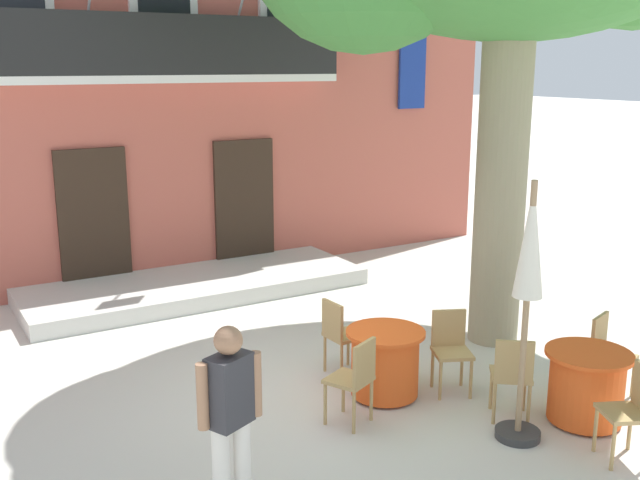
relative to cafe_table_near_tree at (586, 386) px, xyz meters
The scene contains 13 objects.
ground_plane 2.98m from the cafe_table_near_tree, 136.21° to the left, with size 120.00×120.00×0.00m, color beige.
building_facade 9.81m from the cafe_table_near_tree, 101.38° to the left, with size 13.00×5.09×7.50m.
entrance_step_platform 6.38m from the cafe_table_near_tree, 106.59° to the left, with size 5.33×1.88×0.25m, color silver.
cafe_table_near_tree is the anchor object (origin of this frame).
cafe_chair_near_tree_0 0.77m from the cafe_table_near_tree, 24.08° to the left, with size 0.51×0.51×0.91m.
cafe_chair_near_tree_1 0.77m from the cafe_table_near_tree, 147.51° to the left, with size 0.56×0.56×0.91m.
cafe_chair_near_tree_2 0.77m from the cafe_table_near_tree, 108.85° to the right, with size 0.53×0.53×0.91m.
cafe_table_middle 2.08m from the cafe_table_near_tree, 132.42° to the left, with size 0.86×0.86×0.76m.
cafe_chair_middle_0 2.35m from the cafe_table_near_tree, 150.76° to the left, with size 0.53×0.53×0.91m.
cafe_chair_middle_1 1.47m from the cafe_table_near_tree, 118.03° to the left, with size 0.53×0.53×0.91m.
cafe_chair_middle_2 2.74m from the cafe_table_near_tree, 123.68° to the left, with size 0.42×0.42×0.91m.
cafe_umbrella 1.52m from the cafe_table_near_tree, behind, with size 0.44×0.44×2.55m.
pedestrian_near_entrance 3.85m from the cafe_table_near_tree, behind, with size 0.53×0.34×1.68m.
Camera 1 is at (-3.71, -6.63, 3.57)m, focal length 41.48 mm.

